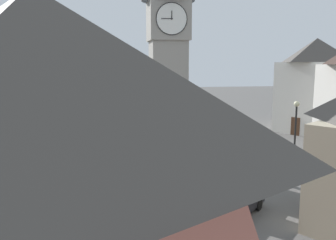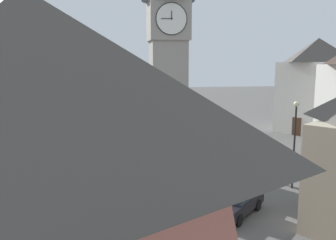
{
  "view_description": "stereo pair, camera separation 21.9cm",
  "coord_description": "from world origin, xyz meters",
  "views": [
    {
      "loc": [
        4.78,
        27.32,
        8.1
      ],
      "look_at": [
        0.0,
        0.0,
        3.78
      ],
      "focal_mm": 37.98,
      "sensor_mm": 36.0,
      "label": 1
    },
    {
      "loc": [
        4.57,
        27.35,
        8.1
      ],
      "look_at": [
        0.0,
        0.0,
        3.78
      ],
      "focal_mm": 37.98,
      "sensor_mm": 36.0,
      "label": 2
    }
  ],
  "objects": [
    {
      "name": "building_hall_far",
      "position": [
        -20.12,
        -12.03,
        5.73
      ],
      "size": [
        10.5,
        9.94,
        11.24
      ],
      "color": "beige",
      "rests_on": "ground"
    },
    {
      "name": "car_white_side",
      "position": [
        6.37,
        4.06,
        0.76
      ],
      "size": [
        2.1,
        4.27,
        1.53
      ],
      "color": "#236B38",
      "rests_on": "ground"
    },
    {
      "name": "pedestrian",
      "position": [
        -6.53,
        4.91,
        1.01
      ],
      "size": [
        0.31,
        0.54,
        1.69
      ],
      "color": "black",
      "rests_on": "ground"
    },
    {
      "name": "clock_tower",
      "position": [
        0.0,
        0.0,
        10.58
      ],
      "size": [
        4.04,
        4.04,
        18.19
      ],
      "color": "gray",
      "rests_on": "ground"
    },
    {
      "name": "tree",
      "position": [
        -1.28,
        -12.42,
        4.77
      ],
      "size": [
        4.65,
        4.65,
        7.11
      ],
      "color": "brown",
      "rests_on": "ground"
    },
    {
      "name": "car_blue_kerb",
      "position": [
        -2.11,
        9.73,
        0.76
      ],
      "size": [
        4.13,
        4.09,
        1.53
      ],
      "color": "black",
      "rests_on": "ground"
    },
    {
      "name": "lamp_post",
      "position": [
        -7.29,
        6.4,
        3.8
      ],
      "size": [
        0.36,
        0.36,
        5.8
      ],
      "color": "black",
      "rests_on": "ground"
    },
    {
      "name": "ground_plane",
      "position": [
        0.0,
        0.0,
        0.0
      ],
      "size": [
        200.0,
        200.0,
        0.0
      ],
      "primitive_type": "plane",
      "color": "#565451"
    },
    {
      "name": "car_silver_kerb",
      "position": [
        4.0,
        -4.51,
        0.76
      ],
      "size": [
        4.39,
        2.54,
        1.53
      ],
      "color": "gold",
      "rests_on": "ground"
    }
  ]
}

